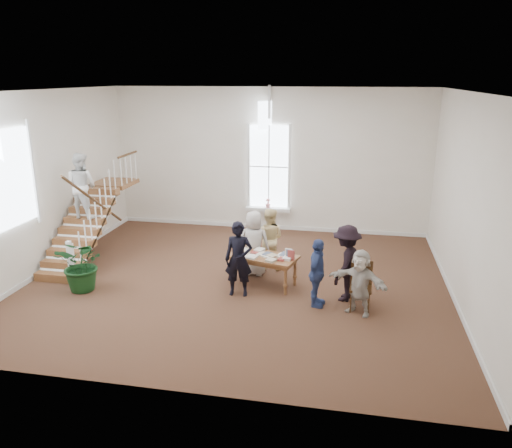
% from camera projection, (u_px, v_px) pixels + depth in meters
% --- Properties ---
extents(ground, '(10.00, 10.00, 0.00)m').
position_uv_depth(ground, '(238.00, 281.00, 12.18)').
color(ground, '#492D1C').
rests_on(ground, ground).
extents(room_shell, '(10.49, 10.00, 10.00)m').
position_uv_depth(room_shell, '(268.00, 217.00, 16.19)').
color(room_shell, silver).
rests_on(room_shell, ground).
extents(staircase, '(1.10, 4.10, 2.92)m').
position_uv_depth(staircase, '(84.00, 201.00, 13.21)').
color(staircase, brown).
rests_on(staircase, ground).
extents(library_table, '(1.73, 1.17, 0.81)m').
position_uv_depth(library_table, '(264.00, 259.00, 11.79)').
color(library_table, brown).
rests_on(library_table, ground).
extents(police_officer, '(0.66, 0.45, 1.72)m').
position_uv_depth(police_officer, '(239.00, 259.00, 11.21)').
color(police_officer, black).
rests_on(police_officer, ground).
extents(elderly_woman, '(0.83, 0.55, 1.65)m').
position_uv_depth(elderly_woman, '(254.00, 243.00, 12.38)').
color(elderly_woman, '#BDB6AF').
rests_on(elderly_woman, ground).
extents(person_yellow, '(0.83, 0.68, 1.60)m').
position_uv_depth(person_yellow, '(269.00, 239.00, 12.80)').
color(person_yellow, '#F7DD9A').
rests_on(person_yellow, ground).
extents(woman_cluster_a, '(0.49, 0.93, 1.52)m').
position_uv_depth(woman_cluster_a, '(317.00, 273.00, 10.69)').
color(woman_cluster_a, navy).
rests_on(woman_cluster_a, ground).
extents(woman_cluster_b, '(0.93, 1.25, 1.72)m').
position_uv_depth(woman_cluster_b, '(346.00, 263.00, 10.97)').
color(woman_cluster_b, black).
rests_on(woman_cluster_b, ground).
extents(woman_cluster_c, '(1.36, 0.96, 1.41)m').
position_uv_depth(woman_cluster_c, '(360.00, 282.00, 10.35)').
color(woman_cluster_c, beige).
rests_on(woman_cluster_c, ground).
extents(floor_plant, '(1.24, 1.10, 1.27)m').
position_uv_depth(floor_plant, '(83.00, 265.00, 11.50)').
color(floor_plant, '#113515').
rests_on(floor_plant, ground).
extents(side_chair, '(0.47, 0.47, 1.05)m').
position_uv_depth(side_chair, '(361.00, 282.00, 10.63)').
color(side_chair, '#3E2510').
rests_on(side_chair, ground).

